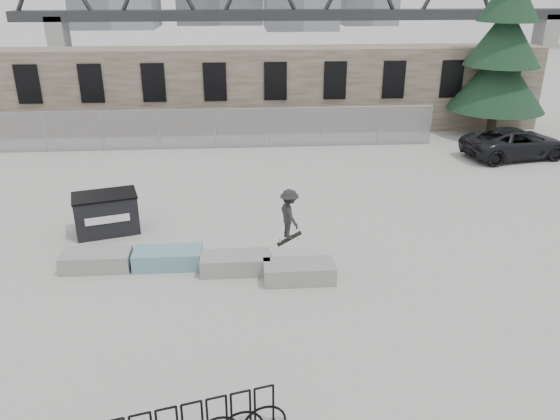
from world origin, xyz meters
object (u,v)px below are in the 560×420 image
object	(u,v)px
planter_center_left	(168,257)
skateboarder	(289,214)
planter_far_left	(96,260)
suv	(516,143)
dumpster	(106,213)
planter_offset	(299,271)
planter_center_right	(235,262)
spruce_tree	(503,46)

from	to	relation	value
planter_center_left	skateboarder	bearing A→B (deg)	-0.59
planter_far_left	suv	distance (m)	19.90
planter_center_left	skateboarder	xyz separation A→B (m)	(3.59, -0.04, 1.29)
dumpster	planter_offset	bearing A→B (deg)	-47.01
planter_center_right	spruce_tree	distance (m)	20.57
planter_center_right	dumpster	xyz separation A→B (m)	(-4.29, 3.04, 0.40)
planter_offset	planter_center_right	bearing A→B (deg)	160.10
planter_center_left	spruce_tree	world-z (taller)	spruce_tree
spruce_tree	skateboarder	size ratio (longest dim) A/B	6.62
planter_center_right	dumpster	bearing A→B (deg)	144.71
planter_far_left	skateboarder	size ratio (longest dim) A/B	1.15
planter_far_left	skateboarder	world-z (taller)	skateboarder
planter_offset	dumpster	world-z (taller)	dumpster
planter_offset	spruce_tree	xyz separation A→B (m)	(12.20, 15.06, 4.39)
planter_center_left	spruce_tree	distance (m)	21.67
planter_center_right	planter_offset	size ratio (longest dim) A/B	1.00
dumpster	spruce_tree	xyz separation A→B (m)	(18.29, 11.38, 4.00)
planter_far_left	planter_offset	bearing A→B (deg)	-10.76
suv	planter_center_right	bearing A→B (deg)	116.88
planter_far_left	skateboarder	xyz separation A→B (m)	(5.68, -0.04, 1.29)
dumpster	suv	size ratio (longest dim) A/B	0.45
planter_far_left	planter_center_left	distance (m)	2.08
planter_offset	skateboarder	size ratio (longest dim) A/B	1.15
spruce_tree	skateboarder	bearing A→B (deg)	-131.53
dumpster	suv	distance (m)	18.98
planter_center_left	skateboarder	size ratio (longest dim) A/B	1.15
planter_center_left	planter_center_right	world-z (taller)	same
planter_offset	suv	world-z (taller)	suv
planter_far_left	planter_center_right	world-z (taller)	same
planter_center_right	planter_offset	distance (m)	1.91
planter_center_right	skateboarder	size ratio (longest dim) A/B	1.15
planter_offset	dumpster	xyz separation A→B (m)	(-6.09, 3.69, 0.40)
planter_far_left	spruce_tree	bearing A→B (deg)	37.66
planter_center_right	dumpster	world-z (taller)	dumpster
planter_far_left	planter_center_left	size ratio (longest dim) A/B	1.00
suv	skateboarder	distance (m)	15.25
planter_far_left	planter_center_left	xyz separation A→B (m)	(2.08, -0.01, 0.00)
planter_center_left	suv	distance (m)	18.12
planter_center_left	planter_offset	size ratio (longest dim) A/B	1.00
dumpster	spruce_tree	distance (m)	21.91
spruce_tree	suv	xyz separation A→B (m)	(-0.71, -4.24, -3.97)
planter_offset	dumpster	bearing A→B (deg)	148.80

